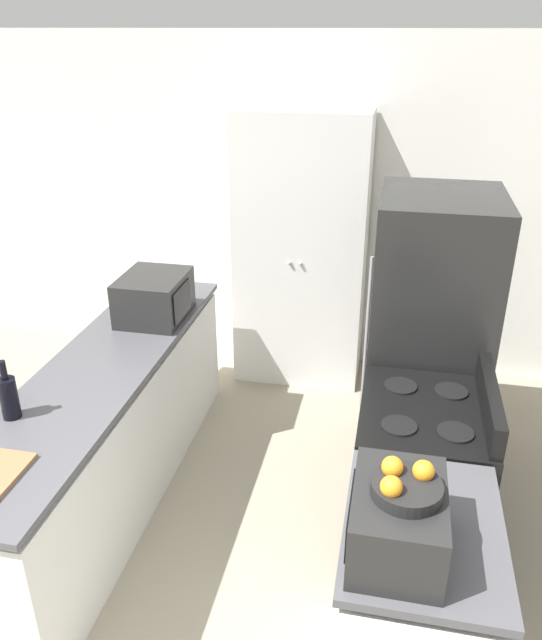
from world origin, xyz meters
TOP-DOWN VIEW (x-y plane):
  - wall_back at (0.00, 3.43)m, footprint 7.00×0.06m
  - counter_left at (-0.88, 1.40)m, footprint 0.60×2.60m
  - counter_right at (0.88, 0.51)m, footprint 0.60×0.82m
  - pantry_cabinet at (-0.03, 3.12)m, footprint 0.98×0.54m
  - stove at (0.90, 1.32)m, footprint 0.66×0.76m
  - refrigerator at (0.92, 2.14)m, footprint 0.72×0.80m
  - microwave at (-0.80, 2.05)m, footprint 0.40×0.47m
  - wine_bottle at (-1.06, 0.84)m, footprint 0.09×0.09m
  - toaster_oven at (0.77, 0.37)m, footprint 0.33×0.46m
  - fruit_bowl at (0.78, 0.37)m, footprint 0.25×0.25m

SIDE VIEW (x-z plane):
  - counter_left at x=-0.88m, z-range -0.02..0.89m
  - counter_right at x=0.88m, z-range -0.02..0.89m
  - stove at x=0.90m, z-range -0.07..0.99m
  - refrigerator at x=0.92m, z-range 0.00..1.78m
  - wine_bottle at x=-1.06m, z-range 0.87..1.17m
  - toaster_oven at x=0.77m, z-range 0.91..1.16m
  - pantry_cabinet at x=-0.03m, z-range 0.00..2.10m
  - microwave at x=-0.80m, z-range 0.91..1.19m
  - fruit_bowl at x=0.78m, z-range 1.15..1.25m
  - wall_back at x=0.00m, z-range 0.00..2.60m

